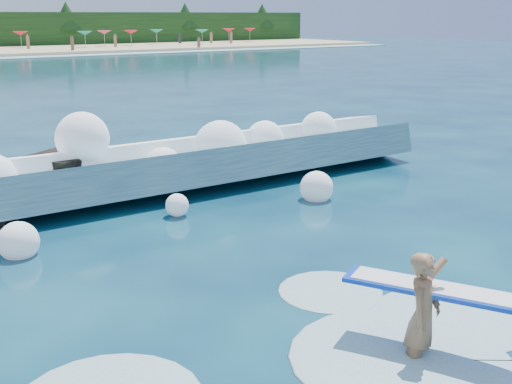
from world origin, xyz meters
TOP-DOWN VIEW (x-y plane):
  - ground at (0.00, 0.00)m, footprint 200.00×200.00m
  - breaking_wave at (0.80, 7.29)m, footprint 18.87×2.90m
  - surfer_with_board at (0.99, -2.82)m, footprint 1.70×2.96m
  - wave_spray at (1.02, 7.03)m, footprint 14.55×4.76m
  - surf_foam at (0.29, -2.48)m, footprint 9.11×5.53m

SIDE VIEW (x-z plane):
  - ground at x=0.00m, z-range 0.00..0.00m
  - surf_foam at x=0.29m, z-range -0.08..0.08m
  - breaking_wave at x=0.80m, z-range -0.25..1.38m
  - surfer_with_board at x=0.99m, z-range -0.24..1.61m
  - wave_spray at x=1.02m, z-range -0.15..2.21m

